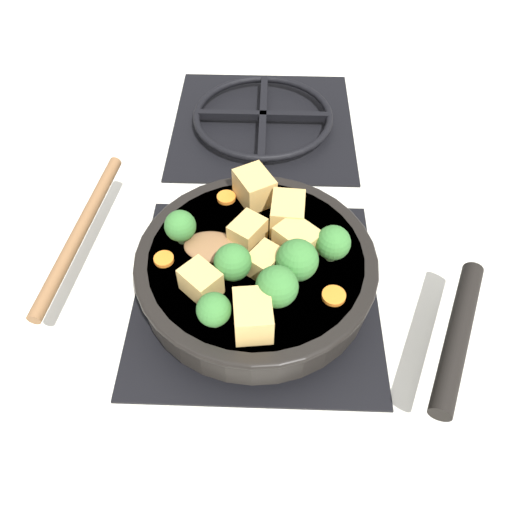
# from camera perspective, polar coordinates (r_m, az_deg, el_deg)

# --- Properties ---
(ground_plane) EXTENTS (2.40, 2.40, 0.00)m
(ground_plane) POSITION_cam_1_polar(r_m,az_deg,el_deg) (0.65, -0.00, -4.22)
(ground_plane) COLOR silver
(front_burner_grate) EXTENTS (0.31, 0.31, 0.03)m
(front_burner_grate) POSITION_cam_1_polar(r_m,az_deg,el_deg) (0.64, -0.00, -3.60)
(front_burner_grate) COLOR black
(front_burner_grate) RESTS_ON ground_plane
(rear_burner_grate) EXTENTS (0.31, 0.31, 0.03)m
(rear_burner_grate) POSITION_cam_1_polar(r_m,az_deg,el_deg) (0.90, 0.80, 15.35)
(rear_burner_grate) COLOR black
(rear_burner_grate) RESTS_ON ground_plane
(skillet_pan) EXTENTS (0.41, 0.33, 0.05)m
(skillet_pan) POSITION_cam_1_polar(r_m,az_deg,el_deg) (0.60, 0.32, -1.38)
(skillet_pan) COLOR black
(skillet_pan) RESTS_ON front_burner_grate
(wooden_spoon) EXTENTS (0.22, 0.26, 0.02)m
(wooden_spoon) POSITION_cam_1_polar(r_m,az_deg,el_deg) (0.62, -13.85, 2.13)
(wooden_spoon) COLOR brown
(wooden_spoon) RESTS_ON skillet_pan
(tofu_cube_center_large) EXTENTS (0.05, 0.05, 0.03)m
(tofu_cube_center_large) POSITION_cam_1_polar(r_m,az_deg,el_deg) (0.56, 1.03, -0.70)
(tofu_cube_center_large) COLOR tan
(tofu_cube_center_large) RESTS_ON skillet_pan
(tofu_cube_near_handle) EXTENTS (0.06, 0.06, 0.04)m
(tofu_cube_near_handle) POSITION_cam_1_polar(r_m,az_deg,el_deg) (0.58, 4.71, 1.69)
(tofu_cube_near_handle) COLOR tan
(tofu_cube_near_handle) RESTS_ON skillet_pan
(tofu_cube_east_chunk) EXTENTS (0.05, 0.05, 0.03)m
(tofu_cube_east_chunk) POSITION_cam_1_polar(r_m,az_deg,el_deg) (0.55, -6.33, -2.92)
(tofu_cube_east_chunk) COLOR tan
(tofu_cube_east_chunk) RESTS_ON skillet_pan
(tofu_cube_west_chunk) EXTENTS (0.04, 0.05, 0.04)m
(tofu_cube_west_chunk) POSITION_cam_1_polar(r_m,az_deg,el_deg) (0.61, 3.63, 4.83)
(tofu_cube_west_chunk) COLOR tan
(tofu_cube_west_chunk) RESTS_ON skillet_pan
(tofu_cube_back_piece) EXTENTS (0.06, 0.06, 0.04)m
(tofu_cube_back_piece) POSITION_cam_1_polar(r_m,az_deg,el_deg) (0.64, -0.19, 7.82)
(tofu_cube_back_piece) COLOR tan
(tofu_cube_back_piece) RESTS_ON skillet_pan
(tofu_cube_front_piece) EXTENTS (0.04, 0.05, 0.04)m
(tofu_cube_front_piece) POSITION_cam_1_polar(r_m,az_deg,el_deg) (0.52, -0.09, -6.85)
(tofu_cube_front_piece) COLOR tan
(tofu_cube_front_piece) RESTS_ON skillet_pan
(tofu_cube_mid_small) EXTENTS (0.05, 0.05, 0.03)m
(tofu_cube_mid_small) POSITION_cam_1_polar(r_m,az_deg,el_deg) (0.59, -0.97, 2.73)
(tofu_cube_mid_small) COLOR tan
(tofu_cube_mid_small) RESTS_ON skillet_pan
(broccoli_floret_near_spoon) EXTENTS (0.05, 0.05, 0.05)m
(broccoli_floret_near_spoon) POSITION_cam_1_polar(r_m,az_deg,el_deg) (0.55, 4.72, -0.49)
(broccoli_floret_near_spoon) COLOR #709956
(broccoli_floret_near_spoon) RESTS_ON skillet_pan
(broccoli_floret_center_top) EXTENTS (0.05, 0.05, 0.05)m
(broccoli_floret_center_top) POSITION_cam_1_polar(r_m,az_deg,el_deg) (0.53, 2.40, -3.53)
(broccoli_floret_center_top) COLOR #709956
(broccoli_floret_center_top) RESTS_ON skillet_pan
(broccoli_floret_east_rim) EXTENTS (0.04, 0.04, 0.04)m
(broccoli_floret_east_rim) POSITION_cam_1_polar(r_m,az_deg,el_deg) (0.52, -4.85, -6.16)
(broccoli_floret_east_rim) COLOR #709956
(broccoli_floret_east_rim) RESTS_ON skillet_pan
(broccoli_floret_west_rim) EXTENTS (0.04, 0.04, 0.05)m
(broccoli_floret_west_rim) POSITION_cam_1_polar(r_m,az_deg,el_deg) (0.55, -2.68, -0.74)
(broccoli_floret_west_rim) COLOR #709956
(broccoli_floret_west_rim) RESTS_ON skillet_pan
(broccoli_floret_north_edge) EXTENTS (0.04, 0.04, 0.04)m
(broccoli_floret_north_edge) POSITION_cam_1_polar(r_m,az_deg,el_deg) (0.59, -8.65, 3.38)
(broccoli_floret_north_edge) COLOR #709956
(broccoli_floret_north_edge) RESTS_ON skillet_pan
(broccoli_floret_south_cluster) EXTENTS (0.04, 0.04, 0.05)m
(broccoli_floret_south_cluster) POSITION_cam_1_polar(r_m,az_deg,el_deg) (0.58, 8.77, 1.84)
(broccoli_floret_south_cluster) COLOR #709956
(broccoli_floret_south_cluster) RESTS_ON skillet_pan
(carrot_slice_orange_thin) EXTENTS (0.02, 0.02, 0.01)m
(carrot_slice_orange_thin) POSITION_cam_1_polar(r_m,az_deg,el_deg) (0.59, -10.49, -0.35)
(carrot_slice_orange_thin) COLOR orange
(carrot_slice_orange_thin) RESTS_ON skillet_pan
(carrot_slice_near_center) EXTENTS (0.03, 0.03, 0.01)m
(carrot_slice_near_center) POSITION_cam_1_polar(r_m,az_deg,el_deg) (0.56, 8.88, -4.52)
(carrot_slice_near_center) COLOR orange
(carrot_slice_near_center) RESTS_ON skillet_pan
(carrot_slice_edge_slice) EXTENTS (0.02, 0.02, 0.01)m
(carrot_slice_edge_slice) POSITION_cam_1_polar(r_m,az_deg,el_deg) (0.65, -3.42, 6.69)
(carrot_slice_edge_slice) COLOR orange
(carrot_slice_edge_slice) RESTS_ON skillet_pan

